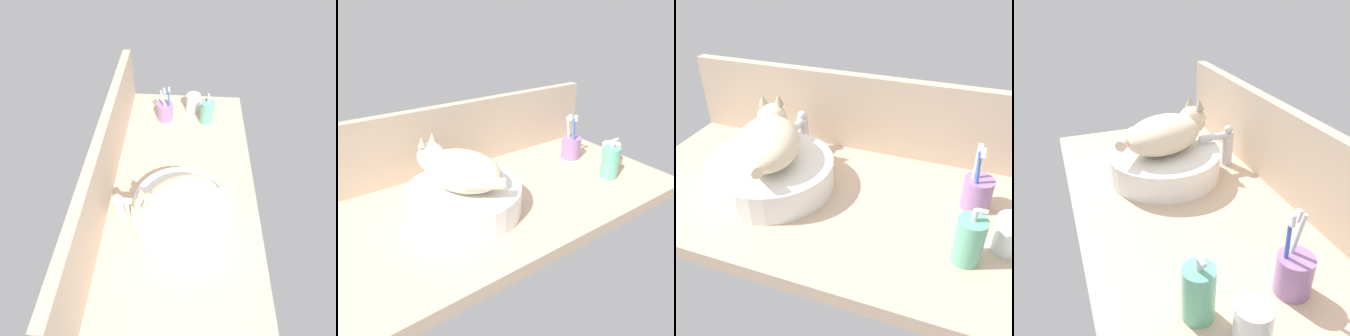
% 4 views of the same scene
% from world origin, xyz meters
% --- Properties ---
extents(ground_plane, '(1.16, 0.60, 0.04)m').
position_xyz_m(ground_plane, '(0.00, 0.00, -0.02)').
color(ground_plane, tan).
extents(backsplash_panel, '(1.16, 0.04, 0.25)m').
position_xyz_m(backsplash_panel, '(0.00, 0.28, 0.12)').
color(backsplash_panel, tan).
rests_on(backsplash_panel, ground_plane).
extents(sink_basin, '(0.35, 0.35, 0.08)m').
position_xyz_m(sink_basin, '(-0.16, -0.01, 0.04)').
color(sink_basin, white).
rests_on(sink_basin, ground_plane).
extents(cat, '(0.25, 0.31, 0.14)m').
position_xyz_m(cat, '(-0.17, 0.00, 0.14)').
color(cat, beige).
rests_on(cat, sink_basin).
extents(faucet, '(0.04, 0.12, 0.14)m').
position_xyz_m(faucet, '(-0.17, 0.20, 0.07)').
color(faucet, silver).
rests_on(faucet, ground_plane).
extents(soap_dispenser, '(0.06, 0.06, 0.15)m').
position_xyz_m(soap_dispenser, '(0.38, -0.11, 0.06)').
color(soap_dispenser, '#60B793').
rests_on(soap_dispenser, ground_plane).
extents(toothbrush_cup, '(0.08, 0.08, 0.19)m').
position_xyz_m(toothbrush_cup, '(0.38, 0.09, 0.05)').
color(toothbrush_cup, '#996BA8').
rests_on(toothbrush_cup, ground_plane).
extents(water_glass, '(0.07, 0.07, 0.09)m').
position_xyz_m(water_glass, '(0.46, -0.05, 0.04)').
color(water_glass, white).
rests_on(water_glass, ground_plane).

